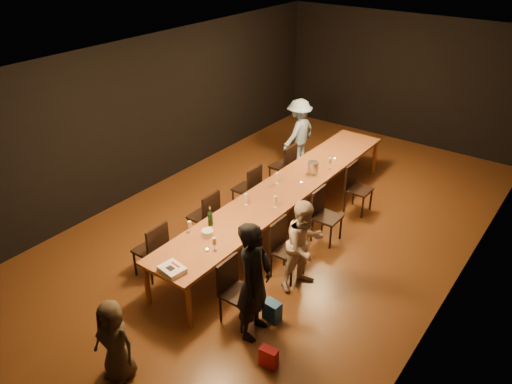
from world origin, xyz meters
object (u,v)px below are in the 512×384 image
Objects in this scene: chair_right_1 at (288,250)px; chair_left_3 at (282,165)px; chair_left_0 at (150,249)px; chair_left_2 at (246,188)px; chair_right_2 at (327,217)px; woman_tan at (304,245)px; chair_left_1 at (203,215)px; woman_birthday at (254,281)px; ice_bucket at (313,168)px; plate_stack at (207,233)px; child at (114,341)px; chair_right_0 at (239,293)px; man_blue at (299,133)px; chair_right_3 at (359,189)px; champagne_bottle at (210,216)px; table at (285,190)px; birthday_cake at (172,270)px.

chair_left_3 is at bearing -144.69° from chair_right_1.
chair_left_2 is (0.00, 2.40, 0.00)m from chair_left_0.
chair_right_2 is 1.31m from woman_tan.
woman_birthday is at bearing -122.25° from chair_left_1.
ice_bucket is at bearing -114.66° from chair_left_3.
woman_birthday is 1.35m from plate_stack.
child is at bearing 138.67° from woman_birthday.
chair_right_0 is 1.00× the size of chair_right_2.
chair_left_0 is 0.65× the size of woman_tan.
man_blue reaches higher than ice_bucket.
chair_right_3 is (0.00, 1.20, 0.00)m from chair_right_2.
man_blue is (-2.00, 4.68, 0.28)m from chair_right_0.
champagne_bottle is at bearing 125.77° from woman_tan.
chair_right_3 is at bearing -90.00° from chair_left_3.
man_blue reaches higher than chair_left_0.
chair_left_0 is 3.60m from chair_left_3.
champagne_bottle is at bearing -98.50° from table.
woman_birthday is 1.53× the size of child.
chair_left_0 is 1.04m from champagne_bottle.
woman_tan is 4.39× the size of champagne_bottle.
chair_right_3 is 2.87× the size of champagne_bottle.
chair_right_3 is 1.00× the size of chair_left_0.
woman_birthday reaches higher than table.
chair_left_3 is at bearing 103.60° from plate_stack.
child is at bearing -20.16° from chair_right_0.
chair_left_1 is at bearing 128.18° from birthday_cake.
chair_right_3 is 2.48m from woman_tan.
chair_left_1 is 3.01m from child.
woman_tan is (2.00, -0.05, 0.25)m from chair_left_1.
chair_right_3 is at bearing -35.31° from chair_left_1.
chair_right_3 is 2.94m from chair_left_1.
woman_tan is (0.30, -0.05, 0.25)m from chair_right_1.
chair_right_1 is at bearing -0.00° from chair_right_3.
ice_bucket is (-0.75, -0.44, 0.39)m from chair_right_3.
woman_tan is (0.00, 1.21, -0.13)m from woman_birthday.
man_blue is at bearing 15.51° from chair_left_3.
chair_right_0 is at bearing -0.00° from chair_right_2.
chair_right_2 is at bearing 32.07° from woman_tan.
champagne_bottle is (-1.40, 0.78, 0.07)m from woman_birthday.
chair_right_0 is 5.10m from man_blue.
birthday_cake is at bearing -24.70° from chair_right_1.
chair_right_3 is at bearing 30.05° from ice_bucket.
woman_tan reaches higher than chair_right_1.
chair_right_2 is 2.08m from chair_left_3.
chair_right_0 and chair_right_2 have the same top height.
woman_birthday is (0.30, -1.26, 0.38)m from chair_right_1.
chair_right_1 is 2.08m from chair_left_2.
champagne_bottle reaches higher than chair_right_3.
chair_left_1 is 1.20m from chair_left_2.
woman_birthday is 5.27m from man_blue.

